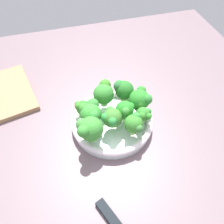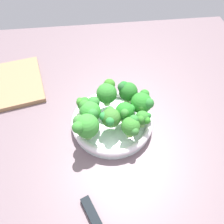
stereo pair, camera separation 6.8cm
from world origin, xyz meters
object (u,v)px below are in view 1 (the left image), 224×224
broccoli_floret_1 (112,118)px  broccoli_floret_9 (144,116)px  cutting_board (7,93)px  broccoli_floret_0 (123,90)px  broccoli_floret_7 (83,108)px  broccoli_floret_2 (104,92)px  broccoli_floret_5 (134,124)px  broccoli_floret_6 (91,113)px  bowl (112,122)px  broccoli_floret_8 (140,99)px  broccoli_floret_4 (89,129)px  broccoli_floret_3 (125,110)px

broccoli_floret_1 → broccoli_floret_9: size_ratio=1.23×
cutting_board → broccoli_floret_0: bearing=-113.8°
broccoli_floret_1 → broccoli_floret_7: 9.49cm
broccoli_floret_2 → broccoli_floret_5: bearing=-158.7°
broccoli_floret_1 → broccoli_floret_2: bearing=-0.7°
broccoli_floret_6 → cutting_board: bearing=47.5°
bowl → broccoli_floret_5: bearing=-145.2°
broccoli_floret_0 → broccoli_floret_2: bearing=90.9°
broccoli_floret_6 → broccoli_floret_8: (1.27, -15.29, -0.18)cm
broccoli_floret_6 → broccoli_floret_7: bearing=26.1°
broccoli_floret_1 → broccoli_floret_4: bearing=114.1°
broccoli_floret_2 → broccoli_floret_8: (-5.37, -9.74, -0.41)cm
broccoli_floret_4 → broccoli_floret_8: bearing=-67.3°
broccoli_floret_3 → broccoli_floret_6: broccoli_floret_6 is taller
broccoli_floret_7 → broccoli_floret_9: size_ratio=1.01×
broccoli_floret_8 → broccoli_floret_4: bearing=112.7°
broccoli_floret_0 → broccoli_floret_1: bearing=146.2°
broccoli_floret_4 → broccoli_floret_3: bearing=-67.3°
broccoli_floret_6 → broccoli_floret_7: broccoli_floret_6 is taller
broccoli_floret_0 → broccoli_floret_4: (-12.53, 13.32, 0.86)cm
broccoli_floret_5 → broccoli_floret_7: 16.05cm
bowl → broccoli_floret_6: (0.15, 6.21, 6.25)cm
broccoli_floret_1 → broccoli_floret_0: bearing=-33.8°
broccoli_floret_8 → broccoli_floret_6: bearing=94.7°
broccoli_floret_7 → broccoli_floret_8: bearing=-97.6°
broccoli_floret_8 → cutting_board: bearing=61.8°
broccoli_floret_2 → broccoli_floret_7: bearing=113.0°
bowl → cutting_board: 38.92cm
broccoli_floret_3 → broccoli_floret_7: size_ratio=1.15×
broccoli_floret_2 → broccoli_floret_4: 14.34cm
broccoli_floret_9 → broccoli_floret_7: bearing=64.6°
broccoli_floret_2 → broccoli_floret_4: size_ratio=0.92×
broccoli_floret_0 → broccoli_floret_3: (-7.70, 1.78, -0.53)cm
broccoli_floret_5 → broccoli_floret_8: broccoli_floret_8 is taller
broccoli_floret_4 → broccoli_floret_8: (7.07, -16.88, -0.76)cm
broccoli_floret_9 → broccoli_floret_2: bearing=39.6°
broccoli_floret_5 → broccoli_floret_8: size_ratio=0.91×
bowl → broccoli_floret_2: (6.78, 0.66, 6.48)cm
broccoli_floret_0 → broccoli_floret_4: 18.31cm
bowl → broccoli_floret_2: 9.40cm
broccoli_floret_8 → cutting_board: broccoli_floret_8 is taller
broccoli_floret_0 → broccoli_floret_2: (-0.10, 6.18, 0.51)cm
bowl → broccoli_floret_4: (-5.65, 7.80, 6.82)cm
broccoli_floret_3 → broccoli_floret_7: (4.51, 11.69, -0.41)cm
broccoli_floret_5 → broccoli_floret_8: 9.11cm
broccoli_floret_8 → broccoli_floret_5: bearing=149.7°
broccoli_floret_3 → cutting_board: (23.92, 35.04, -6.50)cm
bowl → broccoli_floret_3: broccoli_floret_3 is taller
broccoli_floret_7 → cutting_board: broccoli_floret_7 is taller
bowl → broccoli_floret_2: size_ratio=3.21×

